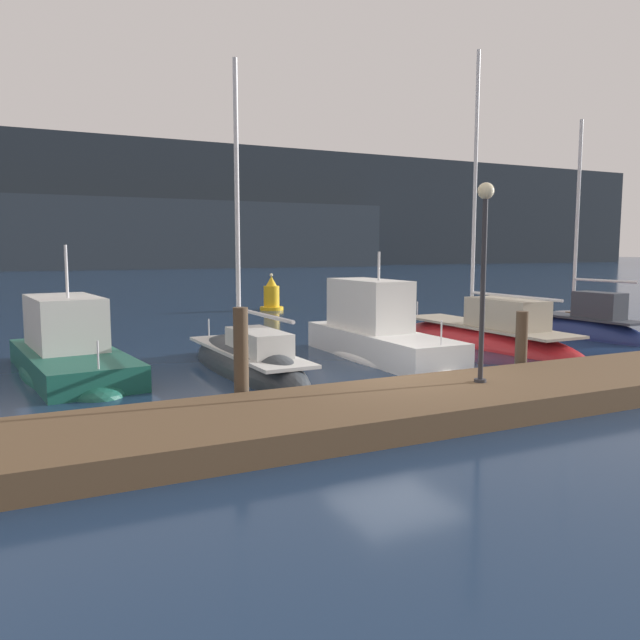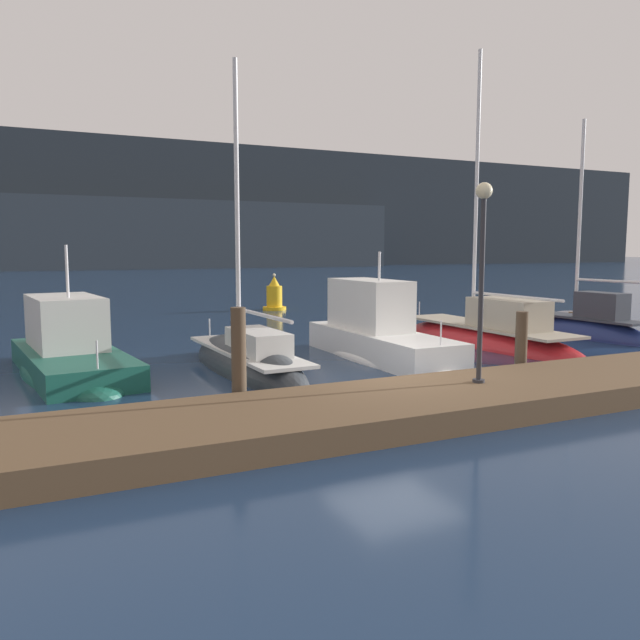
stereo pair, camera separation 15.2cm
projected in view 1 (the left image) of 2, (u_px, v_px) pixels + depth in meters
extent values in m
plane|color=#192D4C|center=(396.00, 394.00, 13.28)|extent=(400.00, 400.00, 0.00)
cube|color=brown|center=(444.00, 401.00, 11.74)|extent=(28.03, 2.80, 0.45)
cylinder|color=#4C3D2D|center=(241.00, 360.00, 11.64)|extent=(0.28, 0.28, 1.99)
cylinder|color=#4C3D2D|center=(521.00, 346.00, 14.64)|extent=(0.28, 0.28, 1.62)
ellipsoid|color=#195647|center=(72.00, 375.00, 15.30)|extent=(3.04, 6.79, 1.11)
cube|color=#195647|center=(72.00, 363.00, 15.27)|extent=(2.78, 6.12, 0.59)
cube|color=silver|center=(65.00, 322.00, 15.71)|extent=(1.88, 3.05, 1.30)
cube|color=black|center=(55.00, 310.00, 16.78)|extent=(1.38, 0.42, 0.58)
cylinder|color=silver|center=(66.00, 271.00, 15.12)|extent=(0.07, 0.07, 1.28)
cylinder|color=silver|center=(98.00, 355.00, 12.89)|extent=(0.04, 0.04, 0.60)
ellipsoid|color=#2D3338|center=(247.00, 371.00, 15.76)|extent=(1.80, 6.74, 1.69)
cube|color=silver|center=(247.00, 351.00, 15.70)|extent=(1.51, 5.66, 0.08)
cube|color=silver|center=(258.00, 342.00, 14.96)|extent=(1.01, 2.17, 0.57)
cylinder|color=silver|center=(237.00, 206.00, 15.76)|extent=(0.12, 0.12, 7.24)
cylinder|color=silver|center=(263.00, 315.00, 14.60)|extent=(0.20, 3.31, 0.09)
cylinder|color=silver|center=(209.00, 327.00, 18.37)|extent=(0.04, 0.04, 0.50)
ellipsoid|color=white|center=(380.00, 358.00, 17.55)|extent=(1.89, 6.65, 0.91)
cube|color=white|center=(380.00, 345.00, 17.51)|extent=(1.73, 5.98, 0.77)
cube|color=silver|center=(369.00, 304.00, 17.98)|extent=(1.28, 2.93, 1.42)
cube|color=black|center=(347.00, 294.00, 19.15)|extent=(1.13, 0.28, 0.63)
cylinder|color=silver|center=(379.00, 266.00, 17.38)|extent=(0.07, 0.07, 0.80)
cylinder|color=silver|center=(441.00, 333.00, 14.93)|extent=(0.04, 0.04, 0.60)
ellipsoid|color=red|center=(484.00, 344.00, 20.25)|extent=(2.02, 8.16, 1.27)
cube|color=#A39984|center=(484.00, 326.00, 20.18)|extent=(1.70, 6.86, 0.08)
cube|color=#A39984|center=(506.00, 313.00, 19.25)|extent=(1.20, 2.62, 0.90)
cylinder|color=silver|center=(475.00, 190.00, 20.26)|extent=(0.12, 0.12, 8.76)
cylinder|color=silver|center=(513.00, 296.00, 18.94)|extent=(0.12, 3.81, 0.09)
cylinder|color=silver|center=(417.00, 308.00, 23.49)|extent=(0.04, 0.04, 0.50)
ellipsoid|color=navy|center=(582.00, 337.00, 21.90)|extent=(1.45, 5.34, 1.44)
cube|color=#333842|center=(583.00, 318.00, 21.83)|extent=(1.22, 4.49, 0.08)
cube|color=#333842|center=(599.00, 305.00, 21.21)|extent=(0.82, 1.72, 0.89)
cylinder|color=silver|center=(577.00, 220.00, 21.81)|extent=(0.12, 0.12, 6.82)
cylinder|color=silver|center=(604.00, 281.00, 20.97)|extent=(0.17, 2.46, 0.09)
cylinder|color=silver|center=(530.00, 305.00, 23.94)|extent=(0.04, 0.04, 0.50)
cylinder|color=gold|center=(272.00, 308.00, 31.48)|extent=(1.19, 1.19, 0.16)
cylinder|color=gold|center=(272.00, 296.00, 31.41)|extent=(0.79, 0.79, 1.05)
cone|color=gold|center=(271.00, 281.00, 31.33)|extent=(0.55, 0.55, 0.50)
sphere|color=#F9EAB7|center=(271.00, 275.00, 31.29)|extent=(0.16, 0.16, 0.16)
cylinder|color=#2D2D33|center=(480.00, 380.00, 12.33)|extent=(0.24, 0.24, 0.06)
cylinder|color=#2D2D33|center=(483.00, 290.00, 12.13)|extent=(0.10, 0.10, 3.52)
sphere|color=#F9EAB7|center=(486.00, 191.00, 11.91)|extent=(0.32, 0.32, 0.32)
cube|color=#232B33|center=(64.00, 204.00, 100.57)|extent=(240.00, 16.00, 20.47)
cube|color=#F4DB8C|center=(338.00, 248.00, 113.90)|extent=(0.80, 0.10, 0.80)
cube|color=#F4DB8C|center=(169.00, 232.00, 100.32)|extent=(0.80, 0.10, 0.80)
ellipsoid|color=gray|center=(572.00, 317.00, 28.32)|extent=(2.15, 2.49, 0.56)
cube|color=brown|center=(572.00, 312.00, 28.29)|extent=(0.84, 0.80, 0.06)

